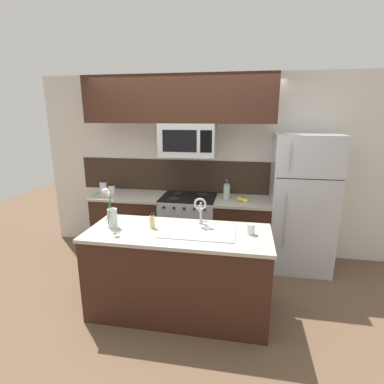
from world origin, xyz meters
The scene contains 19 objects.
ground_plane centered at (0.00, 0.00, 0.00)m, with size 10.00×10.00×0.00m, color brown.
rear_partition centered at (0.30, 1.28, 1.30)m, with size 5.20×0.10×2.60m, color silver.
splash_band centered at (0.00, 1.22, 1.15)m, with size 3.49×0.01×0.48m, color #332319.
back_counter_left centered at (-0.88, 0.90, 0.46)m, with size 1.02×0.65×0.91m.
back_counter_right centered at (0.75, 0.90, 0.46)m, with size 0.77×0.65×0.91m.
stove_range centered at (0.00, 0.90, 0.46)m, with size 0.76×0.64×0.93m.
microwave centered at (0.00, 0.88, 1.72)m, with size 0.74×0.40×0.44m.
upper_cabinet_band centered at (-0.13, 0.85, 2.23)m, with size 2.50×0.34×0.60m, color #381E14.
refrigerator centered at (1.52, 0.92, 0.91)m, with size 0.80×0.74×1.81m.
storage_jar_tall centered at (-1.27, 0.88, 1.01)m, with size 0.10×0.10×0.20m.
storage_jar_medium centered at (-1.16, 0.91, 0.98)m, with size 0.10×0.10×0.14m.
banana_bunch centered at (0.76, 0.84, 0.93)m, with size 0.19×0.15×0.08m.
french_press centered at (0.53, 0.96, 1.01)m, with size 0.09×0.09×0.27m.
island_counter centered at (0.13, -0.35, 0.46)m, with size 1.85×0.77×0.91m.
kitchen_sink centered at (0.32, -0.35, 0.84)m, with size 0.76×0.41×0.16m.
sink_faucet centered at (0.32, -0.15, 1.11)m, with size 0.14×0.14×0.31m.
dish_soap_bottle centered at (-0.15, -0.30, 0.98)m, with size 0.06×0.05×0.16m.
drinking_glass centered at (0.85, -0.30, 0.96)m, with size 0.08×0.08×0.10m.
flower_vase centered at (-0.57, -0.36, 1.04)m, with size 0.14×0.19×0.44m.
Camera 1 is at (0.76, -3.09, 2.06)m, focal length 28.00 mm.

